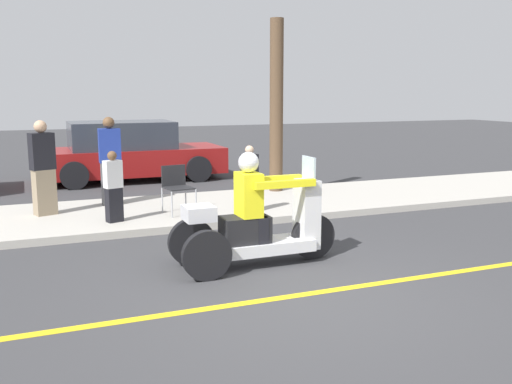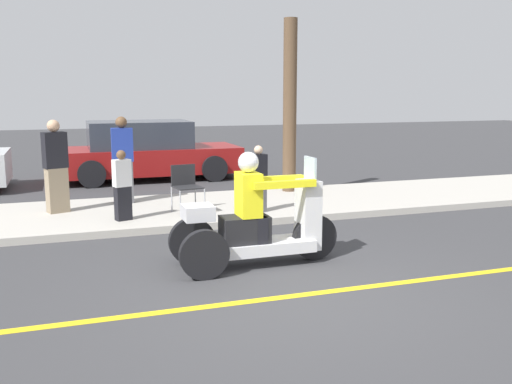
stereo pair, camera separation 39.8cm
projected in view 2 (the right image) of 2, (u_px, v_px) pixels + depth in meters
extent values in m
plane|color=#38383A|center=(298.00, 296.00, 6.22)|extent=(60.00, 60.00, 0.00)
cube|color=gold|center=(291.00, 296.00, 6.20)|extent=(24.00, 0.12, 0.01)
cube|color=#B2ADA3|center=(200.00, 209.00, 10.50)|extent=(28.00, 2.80, 0.12)
cylinder|color=black|center=(315.00, 237.00, 7.52)|extent=(0.60, 0.10, 0.60)
cylinder|color=black|center=(204.00, 255.00, 6.71)|extent=(0.60, 0.10, 0.60)
cylinder|color=black|center=(192.00, 241.00, 7.33)|extent=(0.60, 0.10, 0.60)
cube|color=silver|center=(256.00, 247.00, 7.27)|extent=(1.50, 0.47, 0.15)
cube|color=black|center=(245.00, 229.00, 7.18)|extent=(0.60, 0.37, 0.34)
cube|color=silver|center=(308.00, 214.00, 7.44)|extent=(0.24, 0.37, 0.90)
cube|color=silver|center=(310.00, 168.00, 7.34)|extent=(0.03, 0.33, 0.30)
cube|color=silver|center=(198.00, 212.00, 6.95)|extent=(0.36, 0.37, 0.18)
cube|color=yellow|center=(248.00, 194.00, 7.12)|extent=(0.26, 0.38, 0.55)
sphere|color=silver|center=(248.00, 162.00, 7.05)|extent=(0.26, 0.26, 0.26)
cube|color=black|center=(261.00, 230.00, 7.13)|extent=(0.14, 0.14, 0.34)
cube|color=black|center=(255.00, 226.00, 7.35)|extent=(0.14, 0.14, 0.34)
cube|color=yellow|center=(285.00, 184.00, 7.04)|extent=(0.82, 0.09, 0.09)
cube|color=yellow|center=(273.00, 180.00, 7.41)|extent=(0.82, 0.09, 0.09)
cube|color=black|center=(123.00, 203.00, 9.29)|extent=(0.28, 0.23, 0.56)
cube|color=silver|center=(122.00, 173.00, 9.21)|extent=(0.31, 0.24, 0.44)
sphere|color=brown|center=(121.00, 155.00, 9.15)|extent=(0.15, 0.15, 0.15)
cube|color=#515156|center=(258.00, 196.00, 9.91)|extent=(0.28, 0.22, 0.56)
cube|color=black|center=(258.00, 167.00, 9.82)|extent=(0.31, 0.23, 0.45)
sphere|color=beige|center=(258.00, 150.00, 9.77)|extent=(0.15, 0.15, 0.15)
cube|color=#515156|center=(124.00, 182.00, 10.73)|extent=(0.35, 0.24, 0.79)
cube|color=navy|center=(122.00, 145.00, 10.60)|extent=(0.39, 0.24, 0.62)
sphere|color=brown|center=(121.00, 122.00, 10.53)|extent=(0.21, 0.21, 0.21)
cube|color=gray|center=(57.00, 190.00, 9.88)|extent=(0.40, 0.33, 0.78)
cube|color=black|center=(55.00, 150.00, 9.76)|extent=(0.44, 0.34, 0.62)
sphere|color=tan|center=(53.00, 126.00, 9.68)|extent=(0.21, 0.21, 0.21)
cylinder|color=#A5A8AD|center=(180.00, 204.00, 9.56)|extent=(0.02, 0.02, 0.44)
cylinder|color=#A5A8AD|center=(205.00, 201.00, 9.76)|extent=(0.02, 0.02, 0.44)
cylinder|color=#A5A8AD|center=(172.00, 199.00, 9.94)|extent=(0.02, 0.02, 0.44)
cylinder|color=#A5A8AD|center=(195.00, 197.00, 10.14)|extent=(0.02, 0.02, 0.44)
cube|color=#232326|center=(188.00, 187.00, 9.81)|extent=(0.50, 0.50, 0.02)
cube|color=#232326|center=(183.00, 175.00, 9.97)|extent=(0.44, 0.09, 0.38)
cube|color=maroon|center=(149.00, 160.00, 14.41)|extent=(4.49, 1.82, 0.63)
cube|color=#2D333D|center=(139.00, 134.00, 14.22)|extent=(2.47, 1.64, 0.66)
cylinder|color=black|center=(214.00, 169.00, 14.05)|extent=(0.64, 0.22, 0.64)
cylinder|color=black|center=(197.00, 160.00, 15.75)|extent=(0.64, 0.22, 0.64)
cylinder|color=black|center=(92.00, 174.00, 13.12)|extent=(0.64, 0.22, 0.64)
cylinder|color=black|center=(88.00, 164.00, 14.82)|extent=(0.64, 0.22, 0.64)
cylinder|color=brown|center=(290.00, 106.00, 11.78)|extent=(0.28, 0.28, 3.54)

